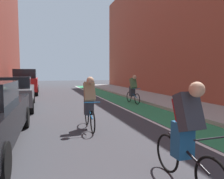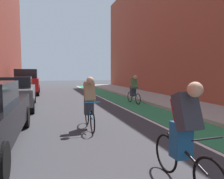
{
  "view_description": "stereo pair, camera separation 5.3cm",
  "coord_description": "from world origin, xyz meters",
  "px_view_note": "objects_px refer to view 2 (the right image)",
  "views": [
    {
      "loc": [
        -1.34,
        5.02,
        1.74
      ],
      "look_at": [
        0.58,
        11.21,
        1.22
      ],
      "focal_mm": 34.19,
      "sensor_mm": 36.0,
      "label": 1
    },
    {
      "loc": [
        -1.29,
        5.0,
        1.74
      ],
      "look_at": [
        0.58,
        11.21,
        1.22
      ],
      "focal_mm": 34.19,
      "sensor_mm": 36.0,
      "label": 2
    }
  ],
  "objects_px": {
    "parked_suv_red": "(27,82)",
    "cyclist_trailing": "(89,103)",
    "parked_sedan_gray": "(14,92)",
    "cyclist_mid": "(185,132)",
    "cyclist_far": "(134,89)"
  },
  "relations": [
    {
      "from": "parked_suv_red",
      "to": "cyclist_trailing",
      "type": "height_order",
      "value": "parked_suv_red"
    },
    {
      "from": "cyclist_trailing",
      "to": "cyclist_far",
      "type": "distance_m",
      "value": 5.77
    },
    {
      "from": "cyclist_mid",
      "to": "cyclist_far",
      "type": "distance_m",
      "value": 8.8
    },
    {
      "from": "cyclist_mid",
      "to": "cyclist_far",
      "type": "xyz_separation_m",
      "value": [
        2.66,
        8.39,
        -0.05
      ]
    },
    {
      "from": "parked_sedan_gray",
      "to": "parked_suv_red",
      "type": "height_order",
      "value": "parked_suv_red"
    },
    {
      "from": "parked_sedan_gray",
      "to": "cyclist_trailing",
      "type": "relative_size",
      "value": 2.6
    },
    {
      "from": "cyclist_mid",
      "to": "cyclist_far",
      "type": "bearing_deg",
      "value": 72.38
    },
    {
      "from": "parked_sedan_gray",
      "to": "cyclist_mid",
      "type": "bearing_deg",
      "value": -67.17
    },
    {
      "from": "cyclist_trailing",
      "to": "cyclist_mid",
      "type": "bearing_deg",
      "value": -78.67
    },
    {
      "from": "cyclist_far",
      "to": "cyclist_trailing",
      "type": "bearing_deg",
      "value": -126.22
    },
    {
      "from": "parked_sedan_gray",
      "to": "cyclist_mid",
      "type": "xyz_separation_m",
      "value": [
        3.52,
        -8.37,
        0.06
      ]
    },
    {
      "from": "parked_sedan_gray",
      "to": "parked_suv_red",
      "type": "bearing_deg",
      "value": 90.0
    },
    {
      "from": "cyclist_far",
      "to": "parked_sedan_gray",
      "type": "bearing_deg",
      "value": -179.82
    },
    {
      "from": "cyclist_trailing",
      "to": "cyclist_far",
      "type": "height_order",
      "value": "cyclist_trailing"
    },
    {
      "from": "cyclist_mid",
      "to": "parked_sedan_gray",
      "type": "bearing_deg",
      "value": 112.83
    }
  ]
}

